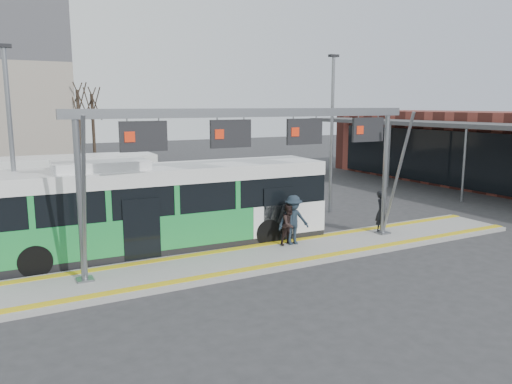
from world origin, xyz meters
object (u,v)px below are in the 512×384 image
Objects in this scene: gantry at (261,139)px; passenger_c at (293,220)px; hero_bus at (160,208)px; passenger_a at (381,211)px; passenger_b at (290,224)px.

gantry is 3.63m from passenger_c.
hero_bus is 9.21m from passenger_a.
passenger_b is 0.22m from passenger_c.
passenger_c is at bearing -22.92° from hero_bus.
gantry reaches higher than passenger_a.
passenger_a is (6.01, 0.35, -3.28)m from gantry.
passenger_c is at bearing 15.12° from gantry.
passenger_c is (0.16, -0.01, 0.15)m from passenger_b.
passenger_c is (1.67, 0.45, -3.19)m from gantry.
gantry is 8.08× the size of passenger_b.
passenger_b is at bearing 16.96° from gantry.
hero_bus reaches higher than passenger_a.
hero_bus is 4.95m from passenger_b.
passenger_a is at bearing -12.18° from passenger_b.
passenger_b is at bearing 147.21° from passenger_a.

